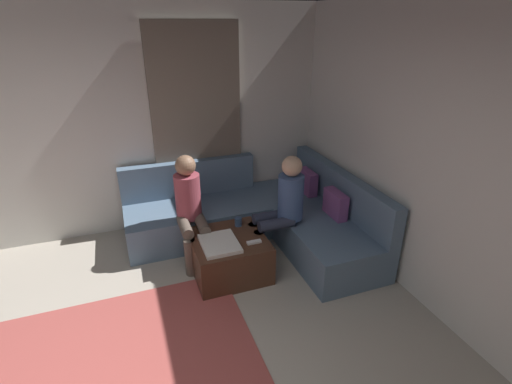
{
  "coord_description": "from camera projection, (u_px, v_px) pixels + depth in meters",
  "views": [
    {
      "loc": [
        1.76,
        0.38,
        2.5
      ],
      "look_at": [
        -1.63,
        1.63,
        0.85
      ],
      "focal_mm": 26.69,
      "sensor_mm": 36.0,
      "label": 1
    }
  ],
  "objects": [
    {
      "name": "person_on_couch_side",
      "position": [
        190.0,
        206.0,
        4.11
      ],
      "size": [
        0.6,
        0.3,
        1.2
      ],
      "rotation": [
        0.0,
        0.0,
        -1.57
      ],
      "color": "brown",
      "rests_on": "ground_plane"
    },
    {
      "name": "sectional_couch",
      "position": [
        262.0,
        217.0,
        4.67
      ],
      "size": [
        2.1,
        2.55,
        0.87
      ],
      "color": "slate",
      "rests_on": "ground_plane"
    },
    {
      "name": "curtain_panel",
      "position": [
        198.0,
        129.0,
        4.74
      ],
      "size": [
        0.06,
        1.1,
        2.5
      ],
      "primitive_type": "cube",
      "color": "#726659",
      "rests_on": "ground_plane"
    },
    {
      "name": "game_remote",
      "position": [
        254.0,
        242.0,
        3.86
      ],
      "size": [
        0.05,
        0.15,
        0.02
      ],
      "primitive_type": "cube",
      "color": "white",
      "rests_on": "ottoman"
    },
    {
      "name": "coffee_mug",
      "position": [
        238.0,
        222.0,
        4.18
      ],
      "size": [
        0.08,
        0.08,
        0.1
      ],
      "primitive_type": "cylinder",
      "color": "#334C72",
      "rests_on": "ottoman"
    },
    {
      "name": "person_on_couch_back",
      "position": [
        282.0,
        204.0,
        4.14
      ],
      "size": [
        0.3,
        0.6,
        1.2
      ],
      "rotation": [
        0.0,
        0.0,
        3.14
      ],
      "color": "#2D3347",
      "rests_on": "ground_plane"
    },
    {
      "name": "folded_blanket",
      "position": [
        220.0,
        244.0,
        3.82
      ],
      "size": [
        0.44,
        0.36,
        0.04
      ],
      "primitive_type": "cube",
      "color": "white",
      "rests_on": "ottoman"
    },
    {
      "name": "wall_left",
      "position": [
        84.0,
        128.0,
        4.37
      ],
      "size": [
        0.12,
        6.0,
        2.7
      ],
      "primitive_type": "cube",
      "color": "silver",
      "rests_on": "ground_plane"
    },
    {
      "name": "wall_back",
      "position": [
        500.0,
        191.0,
        2.79
      ],
      "size": [
        6.0,
        0.12,
        2.7
      ],
      "primitive_type": "cube",
      "color": "silver",
      "rests_on": "ground_plane"
    },
    {
      "name": "ottoman",
      "position": [
        229.0,
        255.0,
        4.04
      ],
      "size": [
        0.76,
        0.76,
        0.42
      ],
      "primitive_type": "cube",
      "color": "#4C2D1E",
      "rests_on": "ground_plane"
    }
  ]
}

